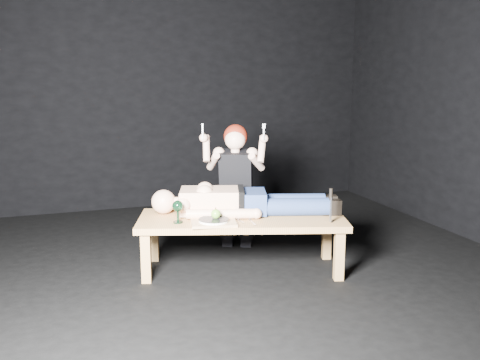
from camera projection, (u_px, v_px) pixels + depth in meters
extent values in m
plane|color=black|center=(232.00, 274.00, 4.39)|extent=(5.00, 5.00, 0.00)
plane|color=black|center=(167.00, 82.00, 6.42)|extent=(5.00, 0.00, 5.00)
cube|color=#BA854A|center=(242.00, 244.00, 4.45)|extent=(1.78, 1.08, 0.45)
cube|color=tan|center=(214.00, 223.00, 4.20)|extent=(0.39, 0.31, 0.02)
cylinder|color=white|center=(214.00, 220.00, 4.20)|extent=(0.27, 0.27, 0.02)
sphere|color=#438F23|center=(216.00, 214.00, 4.21)|extent=(0.08, 0.08, 0.08)
cube|color=#B2B2B7|center=(199.00, 223.00, 4.22)|extent=(0.09, 0.17, 0.01)
cube|color=#B2B2B7|center=(252.00, 222.00, 4.24)|extent=(0.03, 0.18, 0.01)
cube|color=#B2B2B7|center=(239.00, 220.00, 4.30)|extent=(0.04, 0.18, 0.01)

